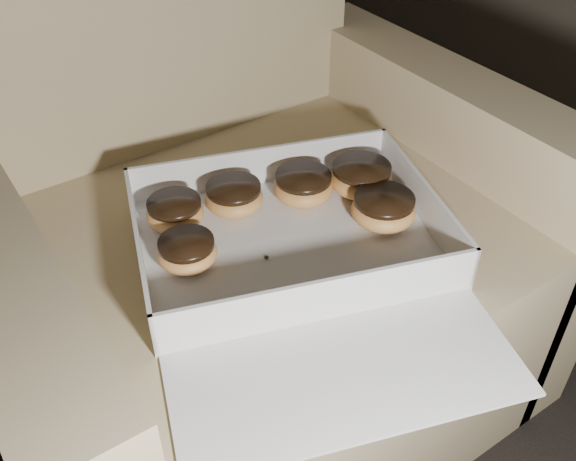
{
  "coord_description": "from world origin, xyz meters",
  "views": [
    {
      "loc": [
        0.22,
        0.02,
        1.05
      ],
      "look_at": [
        0.64,
        0.63,
        0.45
      ],
      "focal_mm": 40.0,
      "sensor_mm": 36.0,
      "label": 1
    }
  ],
  "objects": [
    {
      "name": "donut_c",
      "position": [
        0.61,
        0.75,
        0.46
      ],
      "size": [
        0.09,
        0.09,
        0.05
      ],
      "color": "#DD8E4D",
      "rests_on": "bakery_box"
    },
    {
      "name": "donut_f",
      "position": [
        0.81,
        0.67,
        0.46
      ],
      "size": [
        0.1,
        0.1,
        0.05
      ],
      "color": "#DD8E4D",
      "rests_on": "bakery_box"
    },
    {
      "name": "donut_d",
      "position": [
        0.49,
        0.67,
        0.46
      ],
      "size": [
        0.09,
        0.09,
        0.04
      ],
      "color": "#DD8E4D",
      "rests_on": "bakery_box"
    },
    {
      "name": "crumb_a",
      "position": [
        0.56,
        0.54,
        0.44
      ],
      "size": [
        0.01,
        0.01,
        0.0
      ],
      "primitive_type": "ellipsoid",
      "color": "black",
      "rests_on": "bakery_box"
    },
    {
      "name": "armchair",
      "position": [
        0.65,
        0.77,
        0.3
      ],
      "size": [
        0.91,
        0.77,
        0.95
      ],
      "color": "tan",
      "rests_on": "floor"
    },
    {
      "name": "donut_b",
      "position": [
        0.52,
        0.76,
        0.46
      ],
      "size": [
        0.09,
        0.09,
        0.04
      ],
      "color": "#DD8E4D",
      "rests_on": "bakery_box"
    },
    {
      "name": "crumb_b",
      "position": [
        0.72,
        0.49,
        0.44
      ],
      "size": [
        0.01,
        0.01,
        0.0
      ],
      "primitive_type": "ellipsoid",
      "color": "black",
      "rests_on": "bakery_box"
    },
    {
      "name": "bakery_box",
      "position": [
        0.63,
        0.59,
        0.44
      ],
      "size": [
        0.57,
        0.62,
        0.07
      ],
      "rotation": [
        0.0,
        0.0,
        -0.31
      ],
      "color": "silver",
      "rests_on": "armchair"
    },
    {
      "name": "donut_a",
      "position": [
        0.72,
        0.71,
        0.46
      ],
      "size": [
        0.1,
        0.1,
        0.05
      ],
      "color": "#DD8E4D",
      "rests_on": "bakery_box"
    },
    {
      "name": "crumb_c",
      "position": [
        0.59,
        0.62,
        0.44
      ],
      "size": [
        0.01,
        0.01,
        0.0
      ],
      "primitive_type": "ellipsoid",
      "color": "black",
      "rests_on": "bakery_box"
    },
    {
      "name": "donut_e",
      "position": [
        0.78,
        0.59,
        0.46
      ],
      "size": [
        0.1,
        0.1,
        0.05
      ],
      "color": "#DD8E4D",
      "rests_on": "bakery_box"
    }
  ]
}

